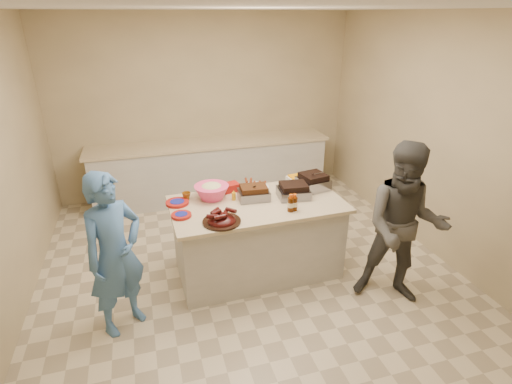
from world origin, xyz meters
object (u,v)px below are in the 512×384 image
object	(u,v)px
rib_platter	(222,222)
guest_gray	(392,296)
bbq_bottle_b	(294,210)
island	(257,270)
coleslaw_bowl	(212,198)
guest_blue	(127,323)
plastic_cup	(187,200)
bbq_bottle_a	(290,211)
roasting_pan	(313,188)
mustard_bottle	(234,200)

from	to	relation	value
rib_platter	guest_gray	size ratio (longest dim) A/B	0.22
bbq_bottle_b	island	bearing A→B (deg)	137.86
coleslaw_bowl	guest_blue	xyz separation A→B (m)	(-0.98, -0.70, -0.85)
island	plastic_cup	xyz separation A→B (m)	(-0.70, 0.28, 0.85)
bbq_bottle_a	guest_blue	distance (m)	1.89
roasting_pan	bbq_bottle_a	distance (m)	0.64
island	mustard_bottle	bearing A→B (deg)	147.56
bbq_bottle_b	guest_blue	xyz separation A→B (m)	(-1.72, -0.18, -0.85)
bbq_bottle_a	guest_gray	world-z (taller)	bbq_bottle_a
coleslaw_bowl	bbq_bottle_b	xyz separation A→B (m)	(0.74, -0.51, 0.00)
bbq_bottle_a	bbq_bottle_b	world-z (taller)	bbq_bottle_a
roasting_pan	island	bearing A→B (deg)	-176.24
mustard_bottle	roasting_pan	bearing A→B (deg)	2.59
coleslaw_bowl	plastic_cup	xyz separation A→B (m)	(-0.26, 0.04, 0.00)
coleslaw_bowl	guest_gray	world-z (taller)	coleslaw_bowl
roasting_pan	coleslaw_bowl	xyz separation A→B (m)	(-1.14, 0.06, 0.00)
bbq_bottle_a	bbq_bottle_b	distance (m)	0.05
island	bbq_bottle_a	world-z (taller)	bbq_bottle_a
island	rib_platter	world-z (taller)	rib_platter
guest_blue	bbq_bottle_b	bearing A→B (deg)	-29.34
bbq_bottle_b	guest_blue	world-z (taller)	bbq_bottle_b
rib_platter	bbq_bottle_b	bearing A→B (deg)	3.07
roasting_pan	plastic_cup	world-z (taller)	roasting_pan
guest_blue	mustard_bottle	bearing A→B (deg)	-9.18
coleslaw_bowl	mustard_bottle	distance (m)	0.24
island	guest_gray	size ratio (longest dim) A/B	1.10
plastic_cup	guest_gray	bearing A→B (deg)	-30.27
rib_platter	guest_gray	distance (m)	1.92
island	guest_gray	xyz separation A→B (m)	(1.20, -0.83, 0.00)
island	mustard_bottle	size ratio (longest dim) A/B	15.85
guest_gray	bbq_bottle_a	bearing A→B (deg)	179.98
plastic_cup	island	bearing A→B (deg)	-21.95
island	mustard_bottle	xyz separation A→B (m)	(-0.22, 0.13, 0.85)
bbq_bottle_a	guest_blue	world-z (taller)	bbq_bottle_a
island	coleslaw_bowl	size ratio (longest dim) A/B	4.89
roasting_pan	coleslaw_bowl	size ratio (longest dim) A/B	0.82
coleslaw_bowl	bbq_bottle_a	world-z (taller)	coleslaw_bowl
plastic_cup	guest_blue	size ratio (longest dim) A/B	0.06
island	roasting_pan	distance (m)	1.12
roasting_pan	coleslaw_bowl	distance (m)	1.14
roasting_pan	guest_blue	bearing A→B (deg)	-173.54
bbq_bottle_a	guest_blue	xyz separation A→B (m)	(-1.68, -0.17, -0.85)
island	guest_blue	xyz separation A→B (m)	(-1.42, -0.46, 0.00)
bbq_bottle_a	guest_gray	bearing A→B (deg)	-29.95
bbq_bottle_a	mustard_bottle	size ratio (longest dim) A/B	1.62
rib_platter	mustard_bottle	distance (m)	0.50
roasting_pan	guest_blue	xyz separation A→B (m)	(-2.12, -0.63, -0.85)
guest_blue	roasting_pan	bearing A→B (deg)	-18.85
rib_platter	guest_blue	distance (m)	1.30
roasting_pan	mustard_bottle	size ratio (longest dim) A/B	2.67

